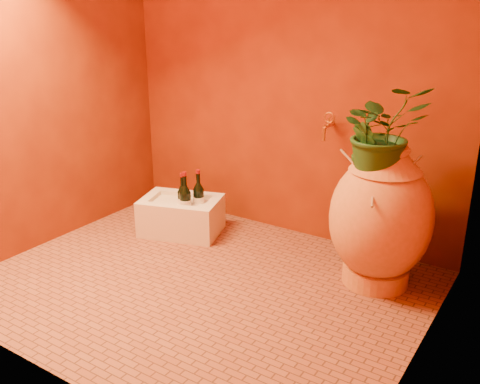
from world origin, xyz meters
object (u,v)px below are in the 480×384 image
Objects in this scene: wine_bottle_a at (183,200)px; wine_bottle_c at (199,199)px; wine_bottle_b at (185,202)px; wall_tap at (328,124)px; amphora at (381,217)px; stone_basin at (181,216)px.

wine_bottle_a is 0.93× the size of wine_bottle_c.
wine_bottle_c is (0.04, 0.10, -0.00)m from wine_bottle_b.
wall_tap is at bearing 25.64° from wine_bottle_b.
wine_bottle_b reaches higher than wine_bottle_a.
stone_basin is (-1.42, -0.06, -0.29)m from amphora.
wine_bottle_b is 1.01× the size of wine_bottle_c.
wine_bottle_b is 1.96× the size of wall_tap.
stone_basin is 2.06× the size of wine_bottle_a.
wine_bottle_b is 0.11m from wine_bottle_c.
amphora is 1.45m from stone_basin.
stone_basin is at bearing -177.45° from amphora.
wine_bottle_b is at bearing -175.86° from amphora.
amphora is 1.41m from wine_bottle_a.
wall_tap is (0.93, 0.38, 0.71)m from stone_basin.
wine_bottle_a is 0.06m from wine_bottle_b.
wine_bottle_c is at bearing 38.43° from wine_bottle_a.
wine_bottle_a is 1.14m from wall_tap.
wall_tap reaches higher than amphora.
stone_basin is 0.13m from wine_bottle_a.
wine_bottle_b reaches higher than wine_bottle_c.
stone_basin is 1.23m from wall_tap.
wine_bottle_a is (-1.40, -0.06, -0.17)m from amphora.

